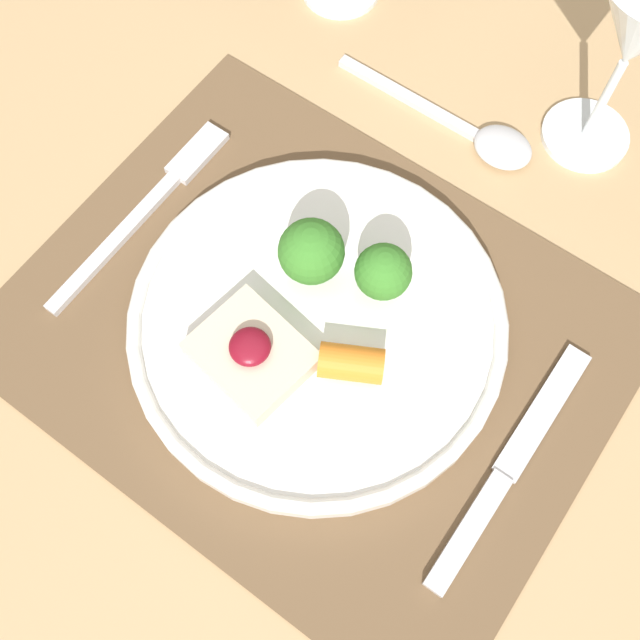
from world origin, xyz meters
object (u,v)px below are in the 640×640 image
at_px(knife, 500,480).
at_px(wine_glass_near, 640,33).
at_px(spoon, 481,136).
at_px(dinner_plate, 319,321).
at_px(fork, 152,202).

height_order(knife, wine_glass_near, wine_glass_near).
xyz_separation_m(spoon, wine_glass_near, (0.07, 0.06, 0.12)).
xyz_separation_m(dinner_plate, wine_glass_near, (0.09, 0.29, 0.11)).
bearing_deg(dinner_plate, fork, 176.70).
relative_size(dinner_plate, spoon, 1.49).
relative_size(fork, wine_glass_near, 1.24).
xyz_separation_m(fork, spoon, (0.20, 0.22, 0.00)).
height_order(spoon, wine_glass_near, wine_glass_near).
distance_m(fork, spoon, 0.30).
xyz_separation_m(fork, wine_glass_near, (0.27, 0.28, 0.12)).
distance_m(dinner_plate, spoon, 0.23).
bearing_deg(spoon, fork, -127.82).
bearing_deg(knife, fork, 176.79).
relative_size(fork, spoon, 1.09).
distance_m(fork, wine_glass_near, 0.41).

